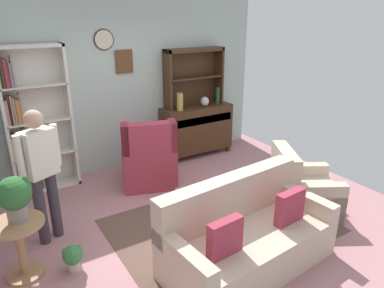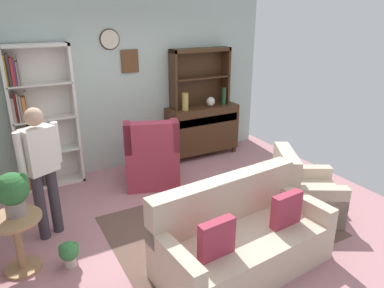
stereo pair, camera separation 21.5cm
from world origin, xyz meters
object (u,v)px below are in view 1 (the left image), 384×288
at_px(bookshelf, 33,125).
at_px(potted_plant_large, 14,196).
at_px(wingback_chair, 149,161).
at_px(sideboard_hutch, 193,69).
at_px(armchair_floral, 302,192).
at_px(person_reading, 41,168).
at_px(vase_tall, 180,102).
at_px(bottle_wine, 218,96).
at_px(potted_plant_small, 73,256).
at_px(couch_floral, 246,238).
at_px(sideboard, 197,128).
at_px(vase_round, 205,101).
at_px(coffee_table, 211,193).
at_px(book_stack, 211,190).
at_px(plant_stand, 20,243).

distance_m(bookshelf, potted_plant_large, 1.94).
height_order(bookshelf, wingback_chair, bookshelf).
relative_size(sideboard_hutch, armchair_floral, 1.05).
height_order(bookshelf, person_reading, bookshelf).
bearing_deg(vase_tall, bottle_wine, -0.66).
xyz_separation_m(vase_tall, bottle_wine, (0.78, -0.01, 0.01)).
distance_m(potted_plant_large, person_reading, 0.57).
xyz_separation_m(potted_plant_small, person_reading, (-0.08, 0.69, 0.74)).
distance_m(sideboard_hutch, potted_plant_large, 3.77).
height_order(couch_floral, person_reading, person_reading).
distance_m(sideboard, vase_round, 0.52).
xyz_separation_m(coffee_table, book_stack, (-0.07, -0.09, 0.11)).
bearing_deg(sideboard, wingback_chair, -152.46).
relative_size(sideboard, armchair_floral, 1.24).
bearing_deg(bottle_wine, person_reading, -159.24).
bearing_deg(vase_round, couch_floral, -115.84).
bearing_deg(vase_tall, book_stack, -109.71).
bearing_deg(coffee_table, plant_stand, 177.09).
relative_size(couch_floral, book_stack, 9.08).
relative_size(couch_floral, potted_plant_large, 4.15).
height_order(armchair_floral, coffee_table, armchair_floral).
distance_m(plant_stand, person_reading, 0.82).
xyz_separation_m(bookshelf, plant_stand, (-0.52, -1.92, -0.62)).
relative_size(armchair_floral, person_reading, 0.67).
relative_size(armchair_floral, potted_plant_large, 2.34).
bearing_deg(couch_floral, bottle_wine, 59.79).
height_order(bookshelf, sideboard, bookshelf).
bearing_deg(sideboard_hutch, vase_tall, -154.11).
distance_m(vase_round, potted_plant_small, 3.61).
bearing_deg(vase_tall, coffee_table, -108.69).
xyz_separation_m(bookshelf, wingback_chair, (1.43, -0.75, -0.62)).
bearing_deg(bookshelf, armchair_floral, -42.26).
distance_m(person_reading, coffee_table, 2.02).
bearing_deg(vase_tall, potted_plant_small, -141.05).
bearing_deg(armchair_floral, sideboard_hutch, 91.71).
height_order(plant_stand, book_stack, plant_stand).
bearing_deg(plant_stand, potted_plant_large, 50.98).
xyz_separation_m(vase_tall, vase_round, (0.52, 0.01, -0.06)).
relative_size(couch_floral, person_reading, 1.19).
height_order(bottle_wine, person_reading, person_reading).
xyz_separation_m(sideboard, plant_stand, (-3.22, -1.83, -0.13)).
bearing_deg(vase_round, book_stack, -121.81).
distance_m(couch_floral, potted_plant_small, 1.78).
bearing_deg(book_stack, sideboard, 61.81).
relative_size(sideboard_hutch, wingback_chair, 1.05).
distance_m(vase_tall, armchair_floral, 2.53).
bearing_deg(book_stack, person_reading, 158.15).
bearing_deg(potted_plant_small, vase_tall, 38.95).
distance_m(vase_round, armchair_floral, 2.48).
height_order(sideboard_hutch, potted_plant_large, sideboard_hutch).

